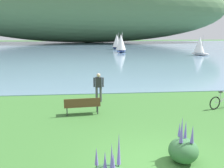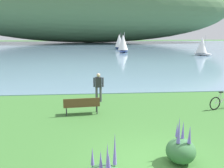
% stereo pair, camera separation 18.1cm
% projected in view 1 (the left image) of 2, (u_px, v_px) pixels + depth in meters
% --- Properties ---
extents(ground_plane, '(200.00, 200.00, 0.00)m').
position_uv_depth(ground_plane, '(158.00, 163.00, 7.83)').
color(ground_plane, '#3D7533').
extents(bay_water, '(180.00, 80.00, 0.04)m').
position_uv_depth(bay_water, '(99.00, 49.00, 55.34)').
color(bay_water, '#6B8EA8').
rests_on(bay_water, ground).
extents(distant_hillside, '(96.77, 28.00, 22.48)m').
position_uv_depth(distant_hillside, '(87.00, 8.00, 81.54)').
color(distant_hillside, '#4C7047').
rests_on(distant_hillside, bay_water).
extents(park_bench_near_camera, '(1.84, 0.65, 0.88)m').
position_uv_depth(park_bench_near_camera, '(82.00, 105.00, 12.23)').
color(park_bench_near_camera, brown).
rests_on(park_bench_near_camera, ground).
extents(bicycle_leaning_near_bench, '(1.71, 0.57, 1.01)m').
position_uv_depth(bicycle_leaning_near_bench, '(222.00, 101.00, 13.25)').
color(bicycle_leaning_near_bench, black).
rests_on(bicycle_leaning_near_bench, ground).
extents(person_at_shoreline, '(0.61, 0.25, 1.71)m').
position_uv_depth(person_at_shoreline, '(99.00, 86.00, 14.37)').
color(person_at_shoreline, '#4C4C51').
rests_on(person_at_shoreline, ground).
extents(echium_bush_beside_closest, '(0.95, 0.95, 1.61)m').
position_uv_depth(echium_bush_beside_closest, '(183.00, 150.00, 7.81)').
color(echium_bush_beside_closest, '#386B3D').
rests_on(echium_bush_beside_closest, ground).
extents(sailboat_nearest_to_shore, '(2.75, 3.13, 3.74)m').
position_uv_depth(sailboat_nearest_to_shore, '(121.00, 43.00, 45.35)').
color(sailboat_nearest_to_shore, navy).
rests_on(sailboat_nearest_to_shore, bay_water).
extents(sailboat_mid_bay, '(2.73, 2.64, 3.36)m').
position_uv_depth(sailboat_mid_bay, '(200.00, 46.00, 40.59)').
color(sailboat_mid_bay, white).
rests_on(sailboat_mid_bay, bay_water).
extents(sailboat_toward_hillside, '(2.73, 3.00, 3.61)m').
position_uv_depth(sailboat_toward_hillside, '(117.00, 42.00, 53.47)').
color(sailboat_toward_hillside, navy).
rests_on(sailboat_toward_hillside, bay_water).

